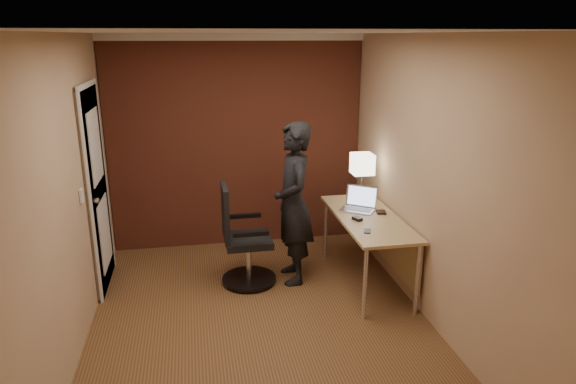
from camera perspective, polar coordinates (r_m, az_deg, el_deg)
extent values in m
plane|color=brown|center=(4.76, -3.01, -14.38)|extent=(4.00, 4.00, 0.00)
plane|color=white|center=(4.06, -3.57, 17.32)|extent=(4.00, 4.00, 0.00)
plane|color=tan|center=(6.17, -5.72, 5.47)|extent=(3.00, 0.00, 3.00)
plane|color=tan|center=(2.43, 3.14, -13.35)|extent=(3.00, 0.00, 3.00)
plane|color=tan|center=(4.33, -23.37, -0.89)|extent=(0.00, 4.00, 4.00)
plane|color=tan|center=(4.67, 15.30, 1.17)|extent=(0.00, 4.00, 4.00)
cube|color=brown|center=(6.15, -5.70, 5.42)|extent=(2.98, 0.06, 2.50)
cube|color=silver|center=(6.01, -6.04, 16.77)|extent=(3.00, 0.08, 0.08)
cube|color=silver|center=(2.13, 3.42, 16.57)|extent=(3.00, 0.08, 0.08)
cube|color=silver|center=(4.14, -24.83, 15.30)|extent=(0.08, 4.00, 0.08)
cube|color=silver|center=(4.49, 16.07, 16.18)|extent=(0.08, 4.00, 0.08)
cube|color=silver|center=(5.42, -20.46, 0.12)|extent=(0.05, 0.82, 2.02)
cube|color=silver|center=(5.42, -20.30, 0.13)|extent=(0.02, 0.92, 2.12)
cylinder|color=silver|center=(5.10, -20.53, -0.91)|extent=(0.05, 0.05, 0.05)
cube|color=silver|center=(4.77, -21.96, -0.39)|extent=(0.02, 0.08, 0.12)
cube|color=tan|center=(5.24, 8.86, -2.85)|extent=(0.60, 1.50, 0.03)
cube|color=tan|center=(5.43, 11.53, -5.47)|extent=(0.02, 1.38, 0.54)
cylinder|color=silver|center=(4.71, 8.54, -10.05)|extent=(0.04, 0.04, 0.70)
cylinder|color=silver|center=(5.91, 4.20, -4.12)|extent=(0.04, 0.04, 0.70)
cylinder|color=silver|center=(4.88, 14.17, -9.36)|extent=(0.04, 0.04, 0.70)
cylinder|color=silver|center=(6.05, 8.80, -3.77)|extent=(0.04, 0.04, 0.70)
cube|color=silver|center=(5.69, 8.08, -0.97)|extent=(0.11, 0.11, 0.01)
cylinder|color=silver|center=(5.64, 8.14, 0.55)|extent=(0.01, 0.01, 0.30)
cube|color=white|center=(5.57, 8.26, 3.12)|extent=(0.22, 0.22, 0.22)
cube|color=silver|center=(5.39, 7.74, -1.96)|extent=(0.40, 0.38, 0.01)
cube|color=silver|center=(5.46, 8.16, -0.44)|extent=(0.30, 0.24, 0.22)
cube|color=#B2CCF2|center=(5.45, 8.19, -0.47)|extent=(0.27, 0.21, 0.19)
cube|color=gray|center=(5.38, 7.78, -1.91)|extent=(0.30, 0.27, 0.00)
cube|color=black|center=(5.10, 7.70, -2.96)|extent=(0.09, 0.12, 0.03)
cube|color=black|center=(4.83, 8.80, -4.31)|extent=(0.10, 0.13, 0.01)
cube|color=black|center=(5.34, 10.30, -2.22)|extent=(0.11, 0.13, 0.02)
cylinder|color=black|center=(5.45, -4.34, -9.57)|extent=(0.56, 0.56, 0.03)
cylinder|color=silver|center=(5.36, -4.39, -7.54)|extent=(0.06, 0.06, 0.42)
cube|color=black|center=(5.28, -4.44, -5.35)|extent=(0.47, 0.47, 0.07)
cube|color=black|center=(5.15, -6.97, -2.30)|extent=(0.06, 0.42, 0.55)
cube|color=black|center=(5.46, -4.83, -2.66)|extent=(0.34, 0.05, 0.04)
cube|color=black|center=(4.97, -4.11, -4.66)|extent=(0.34, 0.05, 0.04)
imported|color=black|center=(5.22, 0.60, -1.31)|extent=(0.41, 0.62, 1.67)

